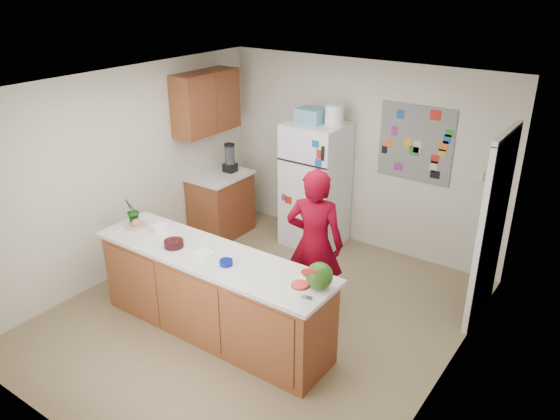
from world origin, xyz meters
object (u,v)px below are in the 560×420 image
Objects in this scene: person at (315,244)px; watermelon at (319,276)px; refrigerator at (315,185)px; cherry_bowl at (174,244)px.

watermelon is (0.56, -0.83, 0.21)m from person.
watermelon is (1.46, -2.31, 0.20)m from refrigerator.
refrigerator reaches higher than person.
person reaches higher than watermelon.
watermelon is 1.23× the size of cherry_bowl.
cherry_bowl is at bearing -93.86° from refrigerator.
refrigerator is 1.73m from person.
refrigerator is at bearing -76.98° from person.
person is 8.54× the size of cherry_bowl.
refrigerator is 6.99× the size of watermelon.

